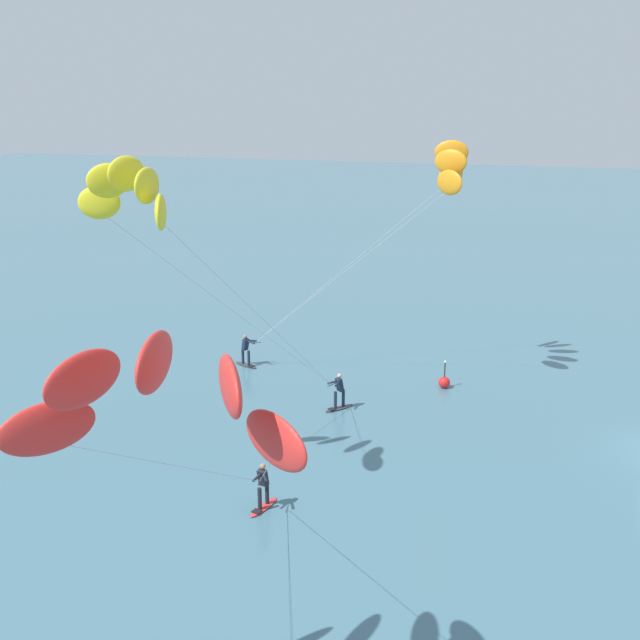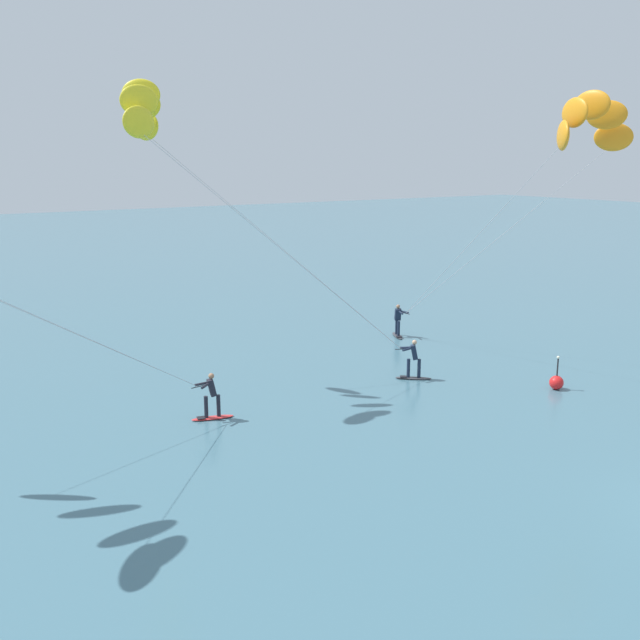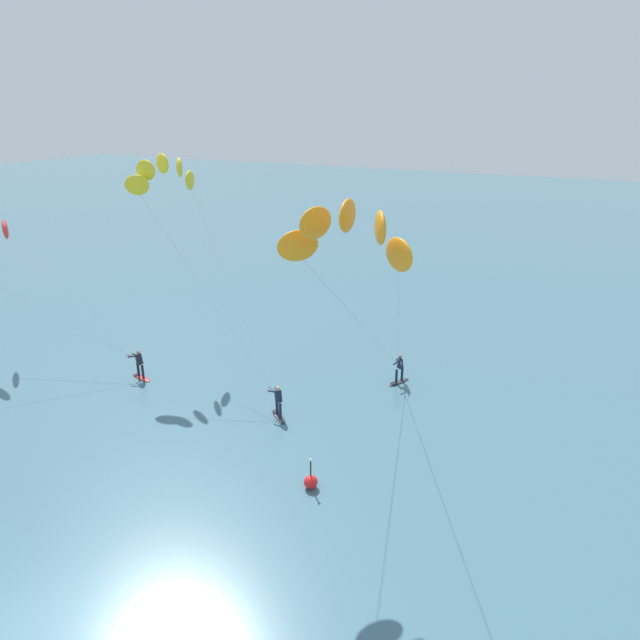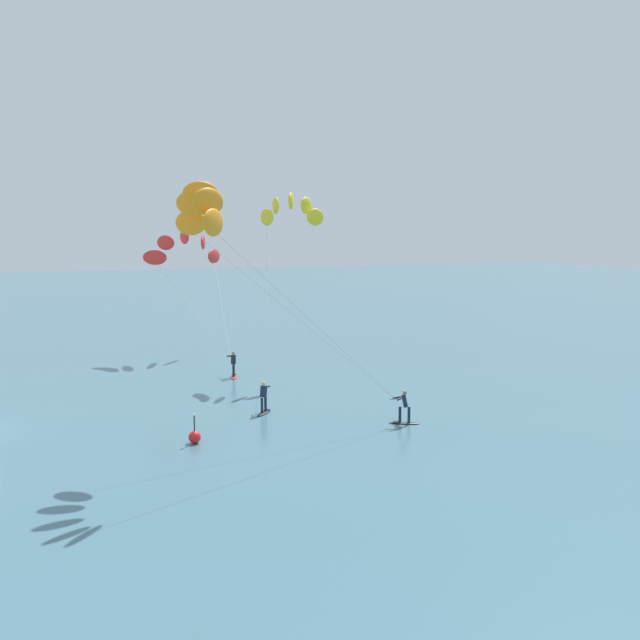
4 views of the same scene
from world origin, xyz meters
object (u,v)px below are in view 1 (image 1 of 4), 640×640
object	(u,v)px
marker_buoy	(444,382)
kitesurfer_mid_water	(440,175)
kitesurfer_far_out	(164,405)
kitesurfer_nearshore	(143,206)

from	to	relation	value
marker_buoy	kitesurfer_mid_water	bearing A→B (deg)	32.93
kitesurfer_mid_water	kitesurfer_far_out	xyz separation A→B (m)	(-23.45, 2.14, -2.14)
kitesurfer_nearshore	kitesurfer_mid_water	bearing A→B (deg)	-27.94
kitesurfer_nearshore	kitesurfer_far_out	distance (m)	11.01
kitesurfer_mid_water	kitesurfer_nearshore	bearing A→B (deg)	152.06
kitesurfer_nearshore	kitesurfer_mid_water	world-z (taller)	kitesurfer_nearshore
kitesurfer_far_out	marker_buoy	size ratio (longest dim) A/B	8.52
kitesurfer_mid_water	marker_buoy	size ratio (longest dim) A/B	8.39
marker_buoy	kitesurfer_nearshore	bearing A→B (deg)	147.37
kitesurfer_far_out	marker_buoy	xyz separation A→B (m)	(22.24, -2.92, -7.48)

